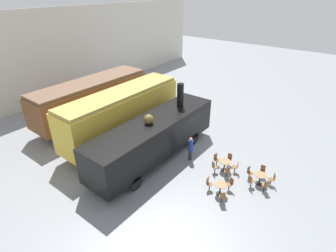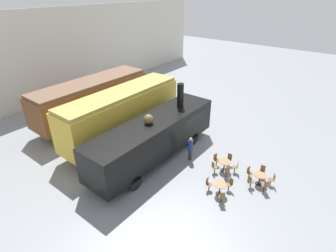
{
  "view_description": "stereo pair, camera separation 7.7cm",
  "coord_description": "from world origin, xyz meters",
  "px_view_note": "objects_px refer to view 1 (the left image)",
  "views": [
    {
      "loc": [
        -14.6,
        -9.43,
        10.83
      ],
      "look_at": [
        -1.1,
        1.0,
        1.6
      ],
      "focal_mm": 28.0,
      "sensor_mm": 36.0,
      "label": 1
    },
    {
      "loc": [
        -14.55,
        -9.49,
        10.83
      ],
      "look_at": [
        -1.1,
        1.0,
        1.6
      ],
      "focal_mm": 28.0,
      "sensor_mm": 36.0,
      "label": 2
    }
  ],
  "objects_px": {
    "visitor_person": "(190,148)",
    "steam_locomotive": "(155,136)",
    "cafe_table_mid": "(220,187)",
    "cafe_table_near": "(225,163)",
    "cafe_chair_0": "(227,171)",
    "passenger_coach_wooden": "(92,97)",
    "passenger_coach_vintage": "(122,112)",
    "cafe_table_far": "(260,177)"
  },
  "relations": [
    {
      "from": "visitor_person",
      "to": "steam_locomotive",
      "type": "bearing_deg",
      "value": 122.62
    },
    {
      "from": "steam_locomotive",
      "to": "cafe_table_mid",
      "type": "bearing_deg",
      "value": -95.35
    },
    {
      "from": "cafe_table_near",
      "to": "cafe_chair_0",
      "type": "distance_m",
      "value": 0.76
    },
    {
      "from": "passenger_coach_wooden",
      "to": "steam_locomotive",
      "type": "xyz_separation_m",
      "value": [
        -1.23,
        -8.17,
        -0.44
      ]
    },
    {
      "from": "passenger_coach_vintage",
      "to": "cafe_table_mid",
      "type": "relative_size",
      "value": 13.71
    },
    {
      "from": "cafe_chair_0",
      "to": "visitor_person",
      "type": "relative_size",
      "value": 0.49
    },
    {
      "from": "steam_locomotive",
      "to": "cafe_table_near",
      "type": "height_order",
      "value": "steam_locomotive"
    },
    {
      "from": "passenger_coach_vintage",
      "to": "cafe_table_mid",
      "type": "bearing_deg",
      "value": -96.5
    },
    {
      "from": "visitor_person",
      "to": "passenger_coach_wooden",
      "type": "bearing_deg",
      "value": 90.52
    },
    {
      "from": "passenger_coach_wooden",
      "to": "cafe_table_far",
      "type": "relative_size",
      "value": 14.74
    },
    {
      "from": "steam_locomotive",
      "to": "visitor_person",
      "type": "bearing_deg",
      "value": -57.38
    },
    {
      "from": "passenger_coach_wooden",
      "to": "cafe_table_mid",
      "type": "bearing_deg",
      "value": -97.28
    },
    {
      "from": "cafe_table_near",
      "to": "cafe_table_far",
      "type": "distance_m",
      "value": 2.33
    },
    {
      "from": "steam_locomotive",
      "to": "cafe_chair_0",
      "type": "xyz_separation_m",
      "value": [
        1.08,
        -4.99,
        -1.3
      ]
    },
    {
      "from": "passenger_coach_wooden",
      "to": "cafe_table_far",
      "type": "distance_m",
      "value": 15.11
    },
    {
      "from": "passenger_coach_wooden",
      "to": "cafe_table_near",
      "type": "relative_size",
      "value": 13.77
    },
    {
      "from": "passenger_coach_wooden",
      "to": "visitor_person",
      "type": "distance_m",
      "value": 10.31
    },
    {
      "from": "cafe_table_near",
      "to": "cafe_chair_0",
      "type": "relative_size",
      "value": 0.89
    },
    {
      "from": "cafe_table_mid",
      "to": "cafe_table_far",
      "type": "relative_size",
      "value": 1.03
    },
    {
      "from": "passenger_coach_wooden",
      "to": "passenger_coach_vintage",
      "type": "distance_m",
      "value": 4.58
    },
    {
      "from": "passenger_coach_vintage",
      "to": "cafe_table_far",
      "type": "height_order",
      "value": "passenger_coach_vintage"
    },
    {
      "from": "visitor_person",
      "to": "passenger_coach_vintage",
      "type": "bearing_deg",
      "value": 97.93
    },
    {
      "from": "passenger_coach_vintage",
      "to": "cafe_table_mid",
      "type": "xyz_separation_m",
      "value": [
        -1.02,
        -8.99,
        -1.81
      ]
    },
    {
      "from": "cafe_table_far",
      "to": "passenger_coach_vintage",
      "type": "bearing_deg",
      "value": 96.92
    },
    {
      "from": "passenger_coach_vintage",
      "to": "visitor_person",
      "type": "xyz_separation_m",
      "value": [
        0.8,
        -5.71,
        -1.39
      ]
    },
    {
      "from": "steam_locomotive",
      "to": "cafe_table_near",
      "type": "xyz_separation_m",
      "value": [
        1.67,
        -4.51,
        -1.25
      ]
    },
    {
      "from": "steam_locomotive",
      "to": "passenger_coach_vintage",
      "type": "bearing_deg",
      "value": 81.83
    },
    {
      "from": "cafe_table_near",
      "to": "cafe_chair_0",
      "type": "xyz_separation_m",
      "value": [
        -0.59,
        -0.47,
        -0.05
      ]
    },
    {
      "from": "cafe_table_mid",
      "to": "cafe_chair_0",
      "type": "bearing_deg",
      "value": 12.88
    },
    {
      "from": "cafe_table_far",
      "to": "cafe_chair_0",
      "type": "relative_size",
      "value": 0.83
    },
    {
      "from": "cafe_table_near",
      "to": "visitor_person",
      "type": "relative_size",
      "value": 0.44
    },
    {
      "from": "cafe_table_near",
      "to": "cafe_table_far",
      "type": "bearing_deg",
      "value": -86.92
    },
    {
      "from": "passenger_coach_vintage",
      "to": "cafe_chair_0",
      "type": "bearing_deg",
      "value": -86.31
    },
    {
      "from": "visitor_person",
      "to": "cafe_chair_0",
      "type": "bearing_deg",
      "value": -94.67
    },
    {
      "from": "steam_locomotive",
      "to": "cafe_table_far",
      "type": "height_order",
      "value": "steam_locomotive"
    },
    {
      "from": "passenger_coach_vintage",
      "to": "cafe_table_near",
      "type": "distance_m",
      "value": 8.43
    },
    {
      "from": "cafe_table_far",
      "to": "visitor_person",
      "type": "height_order",
      "value": "visitor_person"
    },
    {
      "from": "passenger_coach_vintage",
      "to": "cafe_chair_0",
      "type": "relative_size",
      "value": 11.75
    },
    {
      "from": "steam_locomotive",
      "to": "cafe_table_far",
      "type": "bearing_deg",
      "value": -75.28
    },
    {
      "from": "cafe_table_far",
      "to": "cafe_chair_0",
      "type": "distance_m",
      "value": 1.98
    },
    {
      "from": "passenger_coach_wooden",
      "to": "cafe_table_far",
      "type": "height_order",
      "value": "passenger_coach_wooden"
    },
    {
      "from": "passenger_coach_wooden",
      "to": "cafe_table_mid",
      "type": "relative_size",
      "value": 14.25
    }
  ]
}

